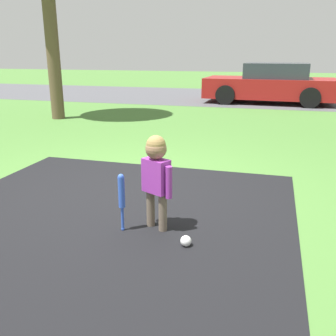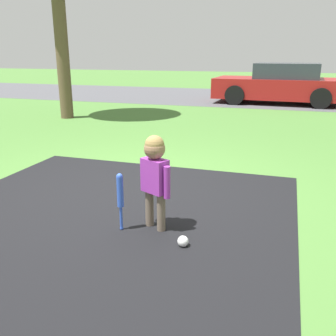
# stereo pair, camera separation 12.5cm
# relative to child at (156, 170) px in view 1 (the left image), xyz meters

# --- Properties ---
(ground_plane) EXTENTS (60.00, 60.00, 0.00)m
(ground_plane) POSITION_rel_child_xyz_m (-0.66, 0.98, -0.59)
(ground_plane) COLOR #477533
(street_strip) EXTENTS (40.00, 6.00, 0.01)m
(street_strip) POSITION_rel_child_xyz_m (-0.66, 11.44, -0.59)
(street_strip) COLOR #4C4C51
(street_strip) RESTS_ON ground
(child) EXTENTS (0.34, 0.23, 0.91)m
(child) POSITION_rel_child_xyz_m (0.00, 0.00, 0.00)
(child) COLOR #6B5B4C
(child) RESTS_ON ground
(baseball_bat) EXTENTS (0.06, 0.06, 0.57)m
(baseball_bat) POSITION_rel_child_xyz_m (-0.30, -0.14, -0.23)
(baseball_bat) COLOR blue
(baseball_bat) RESTS_ON ground
(sports_ball) EXTENTS (0.10, 0.10, 0.10)m
(sports_ball) POSITION_rel_child_xyz_m (0.35, -0.27, -0.54)
(sports_ball) COLOR white
(sports_ball) RESTS_ON ground
(parked_car) EXTENTS (4.24, 2.19, 1.30)m
(parked_car) POSITION_rel_child_xyz_m (0.83, 10.03, 0.02)
(parked_car) COLOR maroon
(parked_car) RESTS_ON ground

